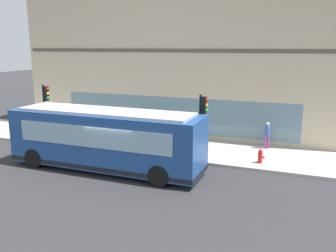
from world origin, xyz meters
TOP-DOWN VIEW (x-y plane):
  - ground at (0.00, 0.00)m, footprint 120.00×120.00m
  - sidewalk_curb at (4.98, 0.00)m, footprint 4.75×40.00m
  - building_corner at (11.88, 0.00)m, footprint 9.11×23.47m
  - city_bus_nearside at (0.16, 0.92)m, footprint 2.61×10.04m
  - traffic_light_near_corner at (3.11, -3.29)m, footprint 0.32×0.49m
  - traffic_light_down_block at (3.05, 6.95)m, footprint 0.32×0.49m
  - fire_hydrant at (3.60, -6.33)m, footprint 0.35×0.35m
  - pedestrian_near_building_entrance at (5.58, 0.49)m, footprint 0.32×0.32m
  - pedestrian_by_light_pole at (6.52, -6.33)m, footprint 0.32×0.32m
  - newspaper_vending_box at (6.14, 1.30)m, footprint 0.44×0.42m

SIDE VIEW (x-z plane):
  - ground at x=0.00m, z-range 0.00..0.00m
  - sidewalk_curb at x=4.98m, z-range 0.00..0.15m
  - fire_hydrant at x=3.60m, z-range 0.14..0.88m
  - newspaper_vending_box at x=6.14m, z-range 0.15..1.05m
  - pedestrian_by_light_pole at x=6.52m, z-range 0.26..1.87m
  - pedestrian_near_building_entrance at x=5.58m, z-range 0.29..2.08m
  - city_bus_nearside at x=0.16m, z-range 0.02..3.09m
  - traffic_light_near_corner at x=3.11m, z-range 0.85..4.37m
  - traffic_light_down_block at x=3.05m, z-range 0.87..4.53m
  - building_corner at x=11.88m, z-range -0.01..10.65m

